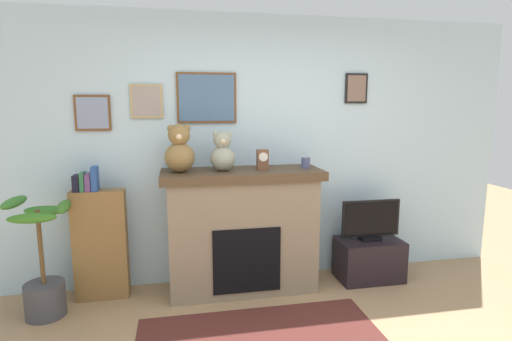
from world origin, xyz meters
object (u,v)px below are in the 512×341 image
potted_plant (44,274)px  mantel_clock (262,160)px  fireplace (242,230)px  teddy_bear_brown (180,151)px  bookshelf (100,242)px  candle_jar (306,163)px  television (371,221)px  teddy_bear_tan (223,153)px  tv_stand (369,259)px

potted_plant → mantel_clock: bearing=5.3°
fireplace → teddy_bear_brown: teddy_bear_brown is taller
bookshelf → candle_jar: candle_jar is taller
bookshelf → potted_plant: bearing=-148.3°
television → mantel_clock: mantel_clock is taller
potted_plant → mantel_clock: size_ratio=5.47×
television → candle_jar: candle_jar is taller
television → teddy_bear_brown: 1.99m
mantel_clock → bookshelf: bearing=177.0°
potted_plant → teddy_bear_tan: size_ratio=2.79×
potted_plant → candle_jar: bearing=4.3°
tv_stand → mantel_clock: 1.52m
potted_plant → bookshelf: bearing=31.7°
bookshelf → television: bearing=-2.3°
bookshelf → teddy_bear_brown: size_ratio=2.84×
television → potted_plant: bearing=-177.1°
tv_stand → teddy_bear_brown: teddy_bear_brown is taller
bookshelf → mantel_clock: (1.48, -0.08, 0.72)m
tv_stand → teddy_bear_brown: bearing=179.3°
fireplace → mantel_clock: (0.19, -0.02, 0.67)m
candle_jar → mantel_clock: bearing=-179.8°
bookshelf → potted_plant: (-0.41, -0.25, -0.17)m
teddy_bear_tan → candle_jar: bearing=0.0°
tv_stand → mantel_clock: bearing=178.9°
candle_jar → teddy_bear_tan: (-0.79, -0.00, 0.11)m
teddy_bear_brown → teddy_bear_tan: (0.38, 0.00, -0.03)m
television → teddy_bear_brown: (-1.85, 0.02, 0.74)m
mantel_clock → teddy_bear_tan: size_ratio=0.51×
potted_plant → tv_stand: bearing=2.9°
mantel_clock → teddy_bear_brown: teddy_bear_brown is taller
potted_plant → teddy_bear_brown: teddy_bear_brown is taller
television → mantel_clock: 1.27m
fireplace → bookshelf: 1.29m
potted_plant → teddy_bear_brown: size_ratio=2.38×
teddy_bear_brown → television: bearing=-0.7°
teddy_bear_tan → mantel_clock: bearing=-0.1°
teddy_bear_brown → teddy_bear_tan: teddy_bear_brown is taller
tv_stand → teddy_bear_brown: size_ratio=1.48×
bookshelf → candle_jar: (1.90, -0.08, 0.67)m
bookshelf → teddy_bear_brown: teddy_bear_brown is taller
bookshelf → tv_stand: (2.58, -0.10, -0.33)m
candle_jar → bookshelf: bearing=177.7°
mantel_clock → teddy_bear_tan: (-0.37, 0.00, 0.07)m
tv_stand → teddy_bear_tan: teddy_bear_tan is taller
bookshelf → television: (2.58, -0.10, 0.08)m
fireplace → tv_stand: (1.29, -0.04, -0.38)m
fireplace → television: bearing=-1.9°
bookshelf → teddy_bear_tan: size_ratio=3.32×
potted_plant → tv_stand: (2.99, 0.15, -0.16)m
bookshelf → television: 2.58m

